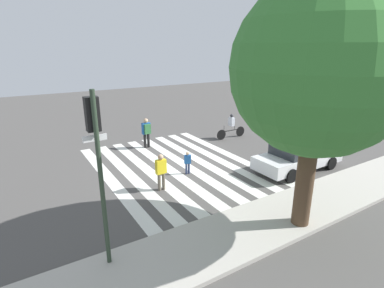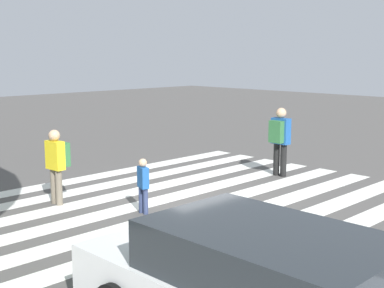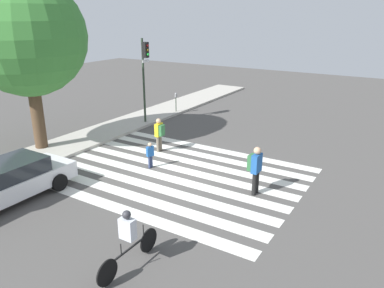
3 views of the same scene
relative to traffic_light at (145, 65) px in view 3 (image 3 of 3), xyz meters
The scene contains 11 objects.
ground_plane 8.12m from the traffic_light, 133.34° to the right, with size 60.00×60.00×0.00m, color #4C4947.
sidewalk_curb 6.12m from the traffic_light, behind, with size 36.00×2.50×0.14m.
crosswalk_stripes 8.12m from the traffic_light, 133.34° to the right, with size 7.23×10.00×0.01m.
traffic_light is the anchor object (origin of this frame).
parking_meter 3.80m from the traffic_light, ahead, with size 0.15×0.15×1.36m.
street_tree 6.49m from the traffic_light, 165.32° to the left, with size 5.16×5.16×7.78m.
pedestrian_adult_yellow_jacket 10.39m from the traffic_light, 119.66° to the right, with size 0.50×0.42×1.78m.
pedestrian_child_with_backpack 7.13m from the traffic_light, 140.60° to the right, with size 0.34×0.23×1.11m.
pedestrian_adult_tall_backpack 5.28m from the traffic_light, 134.49° to the right, with size 0.45×0.38×1.59m.
cyclist_mid_street 13.30m from the traffic_light, 143.79° to the right, with size 2.26×0.40×1.62m.
car_parked_far_curb 10.46m from the traffic_light, 169.82° to the right, with size 4.64×1.89×1.40m.
Camera 3 is at (-11.46, -7.91, 6.15)m, focal length 35.00 mm.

